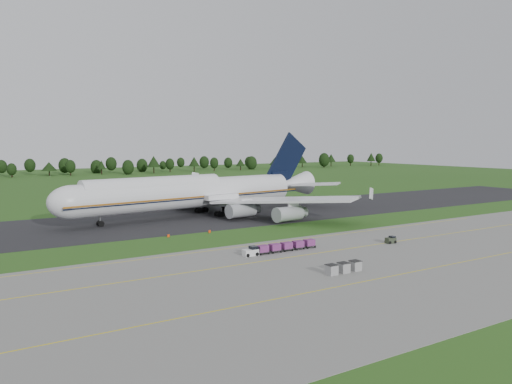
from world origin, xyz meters
TOP-DOWN VIEW (x-y plane):
  - ground at (0.00, 0.00)m, footprint 600.00×600.00m
  - apron at (0.00, -34.00)m, footprint 300.00×52.00m
  - taxiway at (0.00, 28.00)m, footprint 300.00×40.00m
  - apron_markings at (0.00, -26.98)m, footprint 300.00×30.20m
  - tree_line at (2.37, 219.44)m, footprint 524.54×23.10m
  - aircraft at (0.56, 31.23)m, footprint 82.52×79.48m
  - baggage_train at (-5.10, -17.42)m, footprint 15.47×1.64m
  - utility_cart at (18.15, -22.58)m, footprint 2.09×1.41m
  - uld_row at (-4.88, -34.71)m, footprint 6.39×1.59m
  - edge_markers at (-12.21, 6.67)m, footprint 10.17×0.30m

SIDE VIEW (x-z plane):
  - ground at x=0.00m, z-range 0.00..0.00m
  - apron at x=0.00m, z-range 0.00..0.06m
  - taxiway at x=0.00m, z-range 0.00..0.08m
  - apron_markings at x=0.00m, z-range 0.06..0.07m
  - edge_markers at x=-12.21m, z-range -0.03..0.57m
  - utility_cart at x=18.15m, z-range 0.05..1.16m
  - uld_row at x=-4.88m, z-range 0.06..1.64m
  - baggage_train at x=-5.10m, z-range 0.12..1.70m
  - tree_line at x=2.37m, z-range 0.25..11.44m
  - aircraft at x=0.56m, z-range -4.95..18.14m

